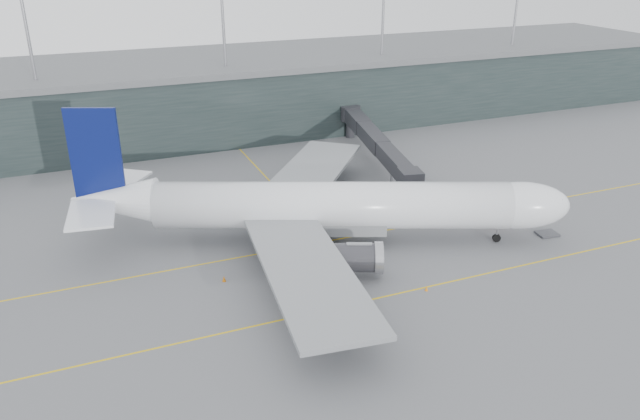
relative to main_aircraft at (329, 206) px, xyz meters
name	(u,v)px	position (x,y,z in m)	size (l,w,h in m)	color
ground	(283,236)	(-5.21, 4.18, -5.31)	(320.00, 320.00, 0.00)	#5D5E63
taxiline_a	(293,247)	(-5.21, 0.18, -5.30)	(160.00, 0.25, 0.02)	gold
taxiline_b	(341,306)	(-5.21, -15.82, -5.30)	(160.00, 0.25, 0.02)	gold
taxiline_lead_main	(272,184)	(-0.21, 24.18, -5.30)	(0.25, 60.00, 0.02)	gold
terminal	(193,95)	(-5.21, 62.18, 2.31)	(240.00, 36.00, 29.00)	#1F2A2A
main_aircraft	(329,206)	(0.00, 0.00, 0.00)	(64.63, 59.67, 18.91)	white
jet_bridge	(364,137)	(19.17, 28.39, -0.34)	(11.97, 43.52, 6.63)	#27272B
gse_cart	(492,218)	(24.60, -3.46, -4.43)	(2.56, 1.90, 1.59)	#A01A0B
baggage_dolly	(547,234)	(29.50, -9.79, -5.14)	(2.84, 2.28, 0.28)	#3C3D42
uld_a	(235,211)	(-9.73, 12.99, -4.33)	(2.34, 2.02, 1.86)	#36353A
uld_b	(247,203)	(-7.20, 15.30, -4.41)	(2.34, 2.15, 1.71)	#36353A
uld_c	(254,205)	(-6.43, 14.28, -4.42)	(2.26, 2.04, 1.69)	#36353A
cone_nose	(515,209)	(30.75, -1.21, -4.92)	(0.49, 0.49, 0.78)	#DD510C
cone_wing_stbd	(426,288)	(5.65, -16.50, -5.00)	(0.39, 0.39, 0.62)	orange
cone_wing_port	(321,197)	(4.80, 14.56, -4.97)	(0.43, 0.43, 0.69)	orange
cone_tail	(224,279)	(-16.13, -5.17, -4.93)	(0.47, 0.47, 0.75)	orange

